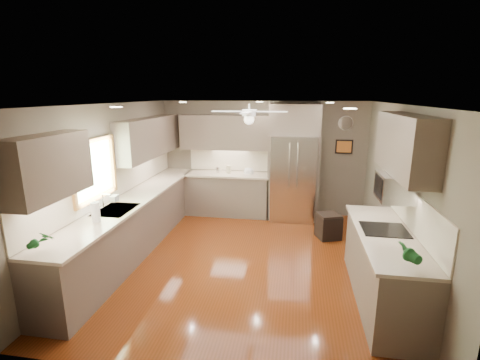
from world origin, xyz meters
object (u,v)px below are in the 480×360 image
(potted_plant_right, at_px, (409,253))
(bowl, at_px, (249,173))
(refrigerator, at_px, (293,165))
(stool, at_px, (328,226))
(canister_c, at_px, (229,169))
(potted_plant_left, at_px, (41,240))
(paper_towel, at_px, (96,212))
(microwave, at_px, (395,187))
(canister_b, at_px, (218,170))
(soap_bottle, at_px, (115,198))

(potted_plant_right, bearing_deg, bowl, 118.93)
(refrigerator, distance_m, stool, 1.54)
(canister_c, relative_size, potted_plant_left, 0.52)
(paper_towel, bearing_deg, refrigerator, 50.49)
(potted_plant_left, distance_m, paper_towel, 1.02)
(bowl, xyz_separation_m, paper_towel, (-1.66, -3.24, 0.11))
(bowl, height_order, microwave, microwave)
(canister_b, height_order, soap_bottle, soap_bottle)
(canister_c, height_order, refrigerator, refrigerator)
(bowl, distance_m, stool, 2.09)
(potted_plant_right, distance_m, microwave, 1.23)
(soap_bottle, bearing_deg, paper_towel, -80.13)
(canister_b, distance_m, microwave, 4.08)
(soap_bottle, height_order, bowl, soap_bottle)
(potted_plant_right, bearing_deg, soap_bottle, 159.65)
(refrigerator, distance_m, microwave, 3.03)
(paper_towel, bearing_deg, soap_bottle, 99.87)
(potted_plant_left, bearing_deg, soap_bottle, 93.52)
(stool, relative_size, paper_towel, 1.71)
(refrigerator, bearing_deg, bowl, 176.88)
(canister_c, distance_m, soap_bottle, 2.81)
(soap_bottle, relative_size, microwave, 0.38)
(potted_plant_left, bearing_deg, bowl, 68.40)
(microwave, bearing_deg, soap_bottle, 175.73)
(potted_plant_right, bearing_deg, stool, 99.94)
(canister_c, height_order, paper_towel, paper_towel)
(microwave, bearing_deg, bowl, 129.71)
(potted_plant_right, xyz_separation_m, paper_towel, (-3.83, 0.69, -0.02))
(potted_plant_left, relative_size, paper_towel, 1.13)
(stool, bearing_deg, canister_b, 156.45)
(canister_b, xyz_separation_m, canister_c, (0.24, 0.02, 0.02))
(soap_bottle, bearing_deg, potted_plant_left, -86.48)
(potted_plant_left, distance_m, refrigerator, 4.97)
(refrigerator, distance_m, paper_towel, 4.13)
(stool, bearing_deg, potted_plant_right, -80.06)
(canister_b, relative_size, refrigerator, 0.05)
(canister_c, bearing_deg, paper_towel, -110.51)
(canister_b, distance_m, canister_c, 0.24)
(canister_b, height_order, refrigerator, refrigerator)
(potted_plant_left, xyz_separation_m, paper_towel, (0.03, 1.02, -0.03))
(canister_b, height_order, bowl, canister_b)
(soap_bottle, xyz_separation_m, refrigerator, (2.76, 2.40, 0.14))
(bowl, bearing_deg, paper_towel, -117.14)
(soap_bottle, relative_size, refrigerator, 0.08)
(microwave, height_order, stool, microwave)
(canister_b, bearing_deg, bowl, 1.41)
(canister_b, xyz_separation_m, soap_bottle, (-1.11, -2.44, 0.03))
(stool, distance_m, paper_towel, 4.07)
(canister_b, bearing_deg, soap_bottle, -114.44)
(bowl, bearing_deg, soap_bottle, -126.18)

